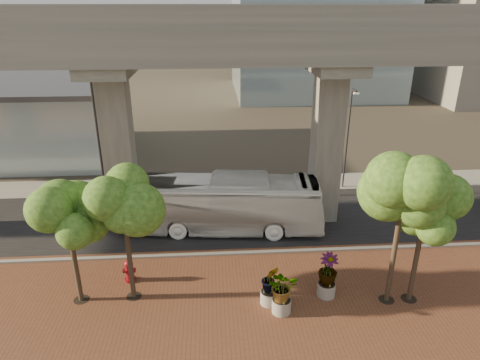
{
  "coord_description": "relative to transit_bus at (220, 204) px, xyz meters",
  "views": [
    {
      "loc": [
        -0.7,
        -21.51,
        12.58
      ],
      "look_at": [
        0.8,
        0.5,
        3.29
      ],
      "focal_mm": 32.0,
      "sensor_mm": 36.0,
      "label": 1
    }
  ],
  "objects": [
    {
      "name": "planter_right",
      "position": [
        4.69,
        -6.59,
        -0.28
      ],
      "size": [
        2.03,
        2.03,
        2.17
      ],
      "color": "gray",
      "rests_on": "ground"
    },
    {
      "name": "asphalt_road",
      "position": [
        0.35,
        1.16,
        -1.64
      ],
      "size": [
        90.0,
        8.0,
        0.04
      ],
      "primitive_type": "cube",
      "color": "black",
      "rests_on": "ground"
    },
    {
      "name": "planter_left",
      "position": [
        2.01,
        -6.96,
        -0.4
      ],
      "size": [
        1.79,
        1.79,
        1.96
      ],
      "color": "#A09A90",
      "rests_on": "ground"
    },
    {
      "name": "street_tree_far_west",
      "position": [
        -6.45,
        -6.16,
        2.82
      ],
      "size": [
        3.54,
        3.54,
        6.05
      ],
      "color": "#423126",
      "rests_on": "ground"
    },
    {
      "name": "ground",
      "position": [
        0.35,
        -0.84,
        -1.66
      ],
      "size": [
        160.0,
        160.0,
        0.0
      ],
      "primitive_type": "plane",
      "color": "#3E392D",
      "rests_on": "ground"
    },
    {
      "name": "planter_front",
      "position": [
        2.47,
        -7.58,
        -0.37
      ],
      "size": [
        1.84,
        1.84,
        2.03
      ],
      "color": "#AFAA9E",
      "rests_on": "ground"
    },
    {
      "name": "fire_hydrant",
      "position": [
        -4.48,
        -4.83,
        -1.03
      ],
      "size": [
        0.59,
        0.53,
        1.19
      ],
      "color": "maroon",
      "rests_on": "ground"
    },
    {
      "name": "street_tree_near_east",
      "position": [
        7.35,
        -7.11,
        3.71
      ],
      "size": [
        3.8,
        3.8,
        7.07
      ],
      "color": "#423126",
      "rests_on": "ground"
    },
    {
      "name": "brick_plaza",
      "position": [
        0.35,
        -8.84,
        -1.63
      ],
      "size": [
        70.0,
        13.0,
        0.06
      ],
      "primitive_type": "cube",
      "color": "brown",
      "rests_on": "ground"
    },
    {
      "name": "transit_viaduct",
      "position": [
        0.35,
        1.16,
        5.63
      ],
      "size": [
        72.0,
        5.6,
        12.4
      ],
      "color": "gray",
      "rests_on": "ground"
    },
    {
      "name": "far_sidewalk",
      "position": [
        0.35,
        6.66,
        -1.63
      ],
      "size": [
        90.0,
        3.0,
        0.06
      ],
      "primitive_type": "cube",
      "color": "gray",
      "rests_on": "ground"
    },
    {
      "name": "street_tree_near_west",
      "position": [
        -4.11,
        -6.08,
        2.95
      ],
      "size": [
        3.45,
        3.45,
        6.14
      ],
      "color": "#423126",
      "rests_on": "ground"
    },
    {
      "name": "street_tree_far_east",
      "position": [
        8.39,
        -7.11,
        2.79
      ],
      "size": [
        3.45,
        3.45,
        5.98
      ],
      "color": "#423126",
      "rests_on": "ground"
    },
    {
      "name": "curb_strip",
      "position": [
        0.35,
        -2.84,
        -1.58
      ],
      "size": [
        70.0,
        0.25,
        0.16
      ],
      "primitive_type": "cube",
      "color": "gray",
      "rests_on": "ground"
    },
    {
      "name": "streetlamp_west",
      "position": [
        -7.68,
        4.53,
        3.69
      ],
      "size": [
        0.45,
        1.33,
        9.17
      ],
      "color": "#2D2D32",
      "rests_on": "ground"
    },
    {
      "name": "streetlamp_east",
      "position": [
        9.06,
        5.5,
        2.52
      ],
      "size": [
        0.35,
        1.03,
        7.14
      ],
      "color": "#313236",
      "rests_on": "ground"
    },
    {
      "name": "transit_bus",
      "position": [
        0.0,
        0.0,
        0.0
      ],
      "size": [
        12.11,
        3.93,
        3.31
      ],
      "primitive_type": "imported",
      "rotation": [
        0.0,
        0.0,
        1.47
      ],
      "color": "white",
      "rests_on": "ground"
    }
  ]
}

